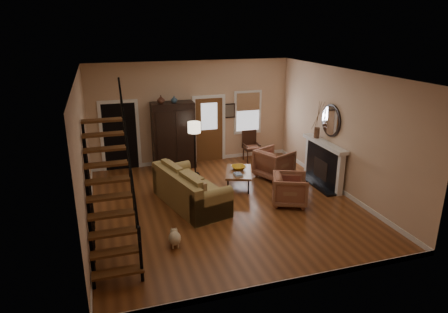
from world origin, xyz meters
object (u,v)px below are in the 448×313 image
object	(u,v)px
armoire	(173,135)
armchair_right	(274,163)
floor_lamp	(195,149)
side_chair	(251,147)
armchair_left	(290,190)
coffee_table	(238,179)
sofa	(190,188)

from	to	relation	value
armoire	armchair_right	bearing A→B (deg)	-33.46
floor_lamp	side_chair	distance (m)	2.22
armoire	side_chair	xyz separation A→B (m)	(2.55, -0.20, -0.54)
armchair_left	floor_lamp	world-z (taller)	floor_lamp
armchair_left	side_chair	world-z (taller)	side_chair
armoire	side_chair	size ratio (longest dim) A/B	2.06
coffee_table	floor_lamp	world-z (taller)	floor_lamp
armoire	coffee_table	world-z (taller)	armoire
coffee_table	sofa	bearing A→B (deg)	-153.95
coffee_table	armchair_left	size ratio (longest dim) A/B	1.38
armchair_left	sofa	bearing A→B (deg)	96.28
armchair_left	armchair_right	xyz separation A→B (m)	(0.39, 1.84, 0.04)
sofa	coffee_table	bearing A→B (deg)	11.09
floor_lamp	armchair_right	bearing A→B (deg)	-21.47
sofa	armchair_right	xyz separation A→B (m)	(2.81, 1.12, -0.01)
armoire	armchair_left	world-z (taller)	armoire
side_chair	armchair_left	bearing A→B (deg)	-94.53
sofa	armchair_left	distance (m)	2.52
armoire	sofa	size ratio (longest dim) A/B	0.88
armchair_left	coffee_table	bearing A→B (deg)	53.00
floor_lamp	side_chair	xyz separation A→B (m)	(2.08, 0.70, -0.32)
armoire	sofa	world-z (taller)	armoire
side_chair	floor_lamp	bearing A→B (deg)	-161.48
floor_lamp	coffee_table	bearing A→B (deg)	-52.05
armchair_left	armchair_right	size ratio (longest dim) A/B	0.91
coffee_table	side_chair	world-z (taller)	side_chair
armoire	floor_lamp	bearing A→B (deg)	-62.61
coffee_table	side_chair	distance (m)	2.25
armoire	floor_lamp	xyz separation A→B (m)	(0.47, -0.90, -0.22)
floor_lamp	armoire	bearing A→B (deg)	117.39
coffee_table	floor_lamp	xyz separation A→B (m)	(-0.96, 1.23, 0.60)
armchair_right	side_chair	bearing A→B (deg)	-19.91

